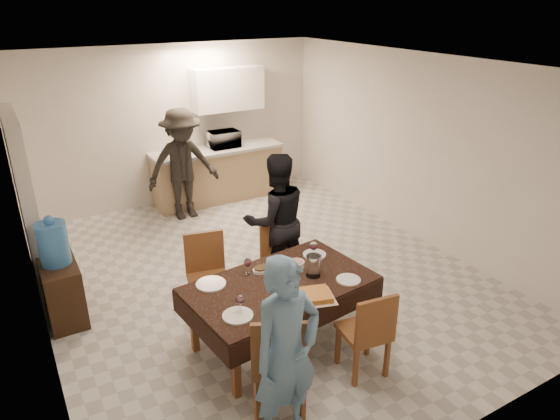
{
  "coord_description": "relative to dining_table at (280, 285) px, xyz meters",
  "views": [
    {
      "loc": [
        -2.55,
        -4.89,
        3.26
      ],
      "look_at": [
        0.1,
        -0.3,
        0.99
      ],
      "focal_mm": 32.0,
      "sensor_mm": 36.0,
      "label": 1
    }
  ],
  "objects": [
    {
      "name": "plate_far_left",
      "position": [
        -0.6,
        0.3,
        0.04
      ],
      "size": [
        0.29,
        0.29,
        0.02
      ],
      "primitive_type": "cylinder",
      "color": "white",
      "rests_on": "dining_table"
    },
    {
      "name": "wall_back",
      "position": [
        0.45,
        4.27,
        0.63
      ],
      "size": [
        5.0,
        0.02,
        2.6
      ],
      "primitive_type": "cube",
      "color": "silver",
      "rests_on": "floor"
    },
    {
      "name": "person_near",
      "position": [
        -0.55,
        -1.05,
        0.14
      ],
      "size": [
        0.62,
        0.45,
        1.6
      ],
      "primitive_type": "imported",
      "rotation": [
        0.0,
        0.0,
        0.11
      ],
      "color": "#5F89AD",
      "rests_on": "floor"
    },
    {
      "name": "chair_near_right",
      "position": [
        0.45,
        -0.83,
        -0.12
      ],
      "size": [
        0.46,
        0.46,
        0.48
      ],
      "rotation": [
        0.0,
        0.0,
        -0.13
      ],
      "color": "brown",
      "rests_on": "floor"
    },
    {
      "name": "chair_far_left",
      "position": [
        -0.45,
        0.66,
        -0.09
      ],
      "size": [
        0.51,
        0.52,
        0.51
      ],
      "rotation": [
        0.0,
        0.0,
        2.93
      ],
      "color": "brown",
      "rests_on": "floor"
    },
    {
      "name": "wine_glass_a",
      "position": [
        -0.55,
        -0.25,
        0.12
      ],
      "size": [
        0.08,
        0.08,
        0.17
      ],
      "primitive_type": null,
      "color": "white",
      "rests_on": "dining_table"
    },
    {
      "name": "person_kitchen",
      "position": [
        0.28,
        3.5,
        0.21
      ],
      "size": [
        1.13,
        0.65,
        1.75
      ],
      "primitive_type": "imported",
      "color": "black",
      "rests_on": "floor"
    },
    {
      "name": "chair_far_right",
      "position": [
        0.45,
        0.67,
        -0.13
      ],
      "size": [
        0.45,
        0.46,
        0.47
      ],
      "rotation": [
        0.0,
        0.0,
        2.98
      ],
      "color": "brown",
      "rests_on": "floor"
    },
    {
      "name": "water_pitcher",
      "position": [
        0.35,
        -0.05,
        0.14
      ],
      "size": [
        0.15,
        0.15,
        0.22
      ],
      "primitive_type": "cylinder",
      "color": "white",
      "rests_on": "dining_table"
    },
    {
      "name": "stub_partition",
      "position": [
        -1.97,
        2.47,
        0.38
      ],
      "size": [
        0.15,
        1.4,
        2.1
      ],
      "primitive_type": "cube",
      "color": "beige",
      "rests_on": "floor"
    },
    {
      "name": "plate_near_left",
      "position": [
        -0.6,
        -0.3,
        0.04
      ],
      "size": [
        0.27,
        0.27,
        0.02
      ],
      "primitive_type": "cylinder",
      "color": "white",
      "rests_on": "dining_table"
    },
    {
      "name": "plate_near_right",
      "position": [
        0.6,
        -0.3,
        0.04
      ],
      "size": [
        0.24,
        0.24,
        0.01
      ],
      "primitive_type": "cylinder",
      "color": "white",
      "rests_on": "dining_table"
    },
    {
      "name": "chair_near_left",
      "position": [
        -0.45,
        -0.85,
        -0.05
      ],
      "size": [
        0.61,
        0.63,
        0.54
      ],
      "rotation": [
        0.0,
        0.0,
        -0.45
      ],
      "color": "brown",
      "rests_on": "floor"
    },
    {
      "name": "kitchen_base_cabinet",
      "position": [
        1.05,
        3.95,
        -0.24
      ],
      "size": [
        2.2,
        0.6,
        0.86
      ],
      "primitive_type": "cube",
      "color": "tan",
      "rests_on": "floor"
    },
    {
      "name": "salad_bowl",
      "position": [
        0.3,
        0.18,
        0.06
      ],
      "size": [
        0.16,
        0.16,
        0.06
      ],
      "primitive_type": "cylinder",
      "color": "white",
      "rests_on": "dining_table"
    },
    {
      "name": "savoury_tart",
      "position": [
        0.1,
        -0.38,
        0.06
      ],
      "size": [
        0.52,
        0.45,
        0.06
      ],
      "primitive_type": "cube",
      "rotation": [
        0.0,
        0.0,
        -0.3
      ],
      "color": "#CA883B",
      "rests_on": "dining_table"
    },
    {
      "name": "dining_table",
      "position": [
        0.0,
        0.0,
        0.0
      ],
      "size": [
        1.89,
        1.24,
        0.7
      ],
      "rotation": [
        0.0,
        0.0,
        0.11
      ],
      "color": "black",
      "rests_on": "floor"
    },
    {
      "name": "mushroom_dish",
      "position": [
        -0.05,
        0.28,
        0.05
      ],
      "size": [
        0.18,
        0.18,
        0.03
      ],
      "primitive_type": "cylinder",
      "color": "white",
      "rests_on": "dining_table"
    },
    {
      "name": "wall_right",
      "position": [
        2.95,
        1.27,
        0.63
      ],
      "size": [
        0.02,
        6.0,
        2.6
      ],
      "primitive_type": "cube",
      "color": "silver",
      "rests_on": "floor"
    },
    {
      "name": "upper_cabinet",
      "position": [
        1.35,
        4.09,
        1.18
      ],
      "size": [
        1.2,
        0.34,
        0.7
      ],
      "primitive_type": "cube",
      "color": "white",
      "rests_on": "wall_back"
    },
    {
      "name": "plate_far_right",
      "position": [
        0.6,
        0.3,
        0.04
      ],
      "size": [
        0.25,
        0.25,
        0.01
      ],
      "primitive_type": "cylinder",
      "color": "white",
      "rests_on": "dining_table"
    },
    {
      "name": "person_far",
      "position": [
        0.55,
        1.05,
        0.16
      ],
      "size": [
        0.88,
        0.73,
        1.65
      ],
      "primitive_type": "imported",
      "rotation": [
        0.0,
        0.0,
        3.0
      ],
      "color": "black",
      "rests_on": "floor"
    },
    {
      "name": "water_jug",
      "position": [
        -1.83,
        1.54,
        0.24
      ],
      "size": [
        0.31,
        0.31,
        0.46
      ],
      "primitive_type": "cylinder",
      "color": "#3D85D6",
      "rests_on": "console"
    },
    {
      "name": "wall_left",
      "position": [
        -2.05,
        1.27,
        0.63
      ],
      "size": [
        0.02,
        6.0,
        2.6
      ],
      "primitive_type": "cube",
      "color": "silver",
      "rests_on": "floor"
    },
    {
      "name": "floor",
      "position": [
        0.45,
        1.27,
        -0.67
      ],
      "size": [
        5.0,
        6.0,
        0.02
      ],
      "primitive_type": "cube",
      "color": "beige",
      "rests_on": "ground"
    },
    {
      "name": "wine_bottle",
      "position": [
        -0.05,
        0.05,
        0.18
      ],
      "size": [
        0.07,
        0.07,
        0.29
      ],
      "primitive_type": null,
      "color": "black",
      "rests_on": "dining_table"
    },
    {
      "name": "console",
      "position": [
        -1.83,
        1.54,
        -0.33
      ],
      "size": [
        0.37,
        0.73,
        0.68
      ],
      "primitive_type": "cube",
      "color": "#2F200F",
      "rests_on": "floor"
    },
    {
      "name": "microwave",
      "position": [
        1.18,
        3.95,
        0.38
      ],
      "size": [
        0.51,
        0.34,
        0.28
      ],
      "primitive_type": "imported",
      "rotation": [
        0.0,
        0.0,
        3.14
      ],
      "color": "white",
      "rests_on": "kitchen_worktop"
    },
    {
      "name": "wine_glass_c",
      "position": [
        -0.2,
        0.3,
        0.12
      ],
      "size": [
        0.08,
        0.08,
        0.18
      ],
      "primitive_type": null,
      "color": "white",
      "rests_on": "dining_table"
    },
    {
      "name": "kitchen_worktop",
      "position": [
        1.05,
        3.95,
        0.22
      ],
      "size": [
        2.24,
        0.64,
        0.05
      ],
      "primitive_type": "cube",
      "color": "#B1B1AB",
      "rests_on": "kitchen_base_cabinet"
    },
    {
      "name": "wall_front",
      "position": [
        0.45,
        -1.73,
        0.63
      ],
      "size": [
        5.0,
        0.02,
        2.6
      ],
      "primitive_type": "cube",
      "color": "silver",
      "rests_on": "floor"
    },
    {
      "name": "wine_glass_b",
      "position": [
        0.55,
        0.25,
        0.13
      ],
      "size": [
        0.09,
        0.09,
        0.2
      ],
      "primitive_type": null,
      "color": "white",
      "rests_on": "dining_table"
    },
    {
      "name": "ceiling",
      "position": [
        0.45,
        1.27,
        1.93
      ],
      "size": [
        5.0,
        6.0,
        0.02
      ],
      "primitive_type": "cube",
      "color": "white",
      "rests_on": "wall_back"
    }
  ]
}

